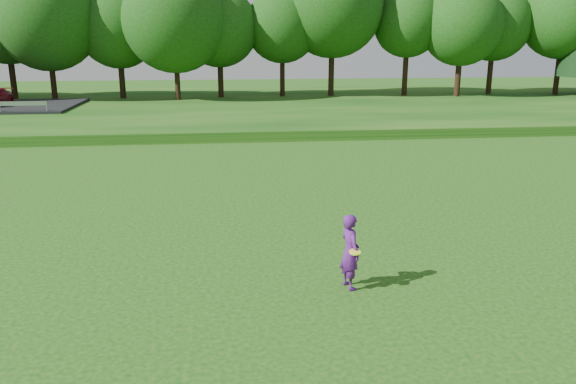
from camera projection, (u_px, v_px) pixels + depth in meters
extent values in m
plane|color=#0E450D|center=(257.00, 283.00, 13.60)|extent=(140.00, 140.00, 0.00)
cube|color=#0E450D|center=(231.00, 107.00, 46.09)|extent=(130.00, 30.00, 0.60)
cube|color=gray|center=(236.00, 140.00, 32.75)|extent=(130.00, 1.60, 0.04)
imported|color=#571A78|center=(350.00, 252.00, 13.13)|extent=(0.59, 0.75, 1.82)
cylinder|color=#EFFF28|center=(355.00, 252.00, 12.83)|extent=(0.27, 0.27, 0.08)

